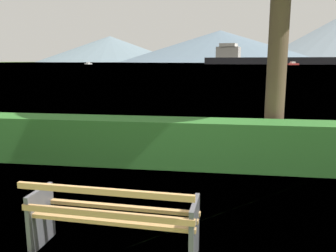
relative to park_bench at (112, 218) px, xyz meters
The scene contains 8 objects.
ground_plane 0.43m from the park_bench, 86.87° to the left, with size 1400.00×1400.00×0.00m, color #4C6B33.
water_surface 309.74m from the park_bench, 90.00° to the left, with size 620.00×620.00×0.00m, color #6B8EA3.
park_bench is the anchor object (origin of this frame).
hedge_row 3.40m from the park_bench, 89.94° to the left, with size 11.52×0.78×0.95m, color #2D6B28.
cargo_ship_large 219.89m from the park_bench, 83.62° to the left, with size 78.14×28.02×12.80m.
fishing_boat_near 211.54m from the park_bench, 111.35° to the left, with size 2.54×7.62×1.12m.
sailboat_mid 187.32m from the park_bench, 78.35° to the left, with size 6.91×5.30×1.75m.
distant_hills 583.75m from the park_bench, 83.53° to the left, with size 675.73×354.10×82.77m.
Camera 1 is at (1.11, -3.41, 2.11)m, focal length 36.89 mm.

